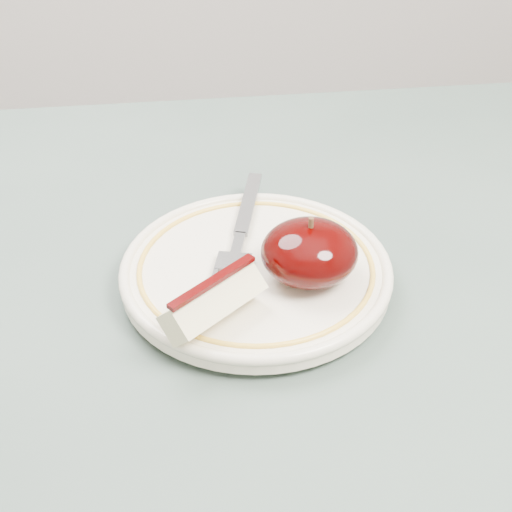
{
  "coord_description": "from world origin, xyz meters",
  "views": [
    {
      "loc": [
        -0.09,
        -0.36,
        1.11
      ],
      "look_at": [
        -0.03,
        0.09,
        0.78
      ],
      "focal_mm": 50.0,
      "sensor_mm": 36.0,
      "label": 1
    }
  ],
  "objects": [
    {
      "name": "apple_half",
      "position": [
        0.01,
        0.07,
        0.79
      ],
      "size": [
        0.07,
        0.07,
        0.05
      ],
      "color": "black",
      "rests_on": "plate"
    },
    {
      "name": "fork",
      "position": [
        -0.04,
        0.12,
        0.77
      ],
      "size": [
        0.07,
        0.19,
        0.0
      ],
      "rotation": [
        0.0,
        0.0,
        1.32
      ],
      "color": "gray",
      "rests_on": "plate"
    },
    {
      "name": "plate",
      "position": [
        -0.03,
        0.09,
        0.76
      ],
      "size": [
        0.22,
        0.22,
        0.02
      ],
      "color": "beige",
      "rests_on": "table"
    },
    {
      "name": "apple_wedge",
      "position": [
        -0.07,
        0.03,
        0.79
      ],
      "size": [
        0.08,
        0.08,
        0.04
      ],
      "rotation": [
        0.0,
        0.0,
        0.69
      ],
      "color": "beige",
      "rests_on": "plate"
    },
    {
      "name": "table",
      "position": [
        0.0,
        0.0,
        0.66
      ],
      "size": [
        0.9,
        0.9,
        0.75
      ],
      "color": "brown",
      "rests_on": "ground"
    }
  ]
}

